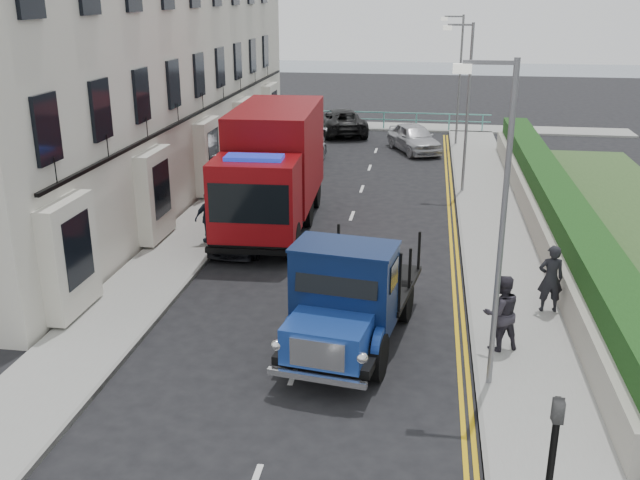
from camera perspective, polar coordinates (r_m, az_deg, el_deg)
The scene contains 23 objects.
ground at distance 18.18m, azimuth -0.86°, elevation -7.39°, with size 120.00×120.00×0.00m, color black.
pavement_west at distance 27.46m, azimuth -8.51°, elevation 1.91°, with size 2.40×38.00×0.12m, color gray.
pavement_east at distance 26.42m, azimuth 13.84°, elevation 0.85°, with size 2.60×38.00×0.12m, color gray.
promenade at distance 45.82m, azimuth 5.17°, elevation 9.03°, with size 30.00×2.50×0.12m, color gray.
sea_plane at distance 76.50m, azimuth 6.73°, elevation 13.04°, with size 120.00×120.00×0.00m, color slate.
terrace_west at distance 31.48m, azimuth -14.77°, elevation 16.88°, with size 6.31×30.20×14.25m.
garden_east at distance 26.44m, azimuth 18.10°, elevation 2.36°, with size 1.45×28.00×1.75m.
seafront_railing at distance 44.94m, azimuth 5.13°, elevation 9.50°, with size 13.00×0.08×1.11m.
lamp_near at distance 14.70m, azimuth 14.02°, elevation 2.24°, with size 1.23×0.18×7.00m.
lamp_mid at distance 30.34m, azimuth 11.54°, elevation 11.02°, with size 1.23×0.18×7.00m.
lamp_far at distance 40.26m, azimuth 10.96°, elevation 13.01°, with size 1.23×0.18×7.00m.
traffic_signal at distance 10.64m, azimuth 18.01°, elevation -16.71°, with size 0.16×0.20×3.10m.
bedford_lorry at distance 16.68m, azimuth 2.10°, elevation -5.16°, with size 3.08×6.03×2.74m.
red_lorry at distance 25.55m, azimuth -3.78°, elevation 5.91°, with size 3.07×8.24×4.26m.
parked_car_front at distance 24.11m, azimuth -5.84°, elevation 1.16°, with size 1.65×4.11×1.40m, color black.
parked_car_mid at distance 26.80m, azimuth -3.14°, elevation 3.09°, with size 1.48×4.25×1.40m, color #5C8CC6.
parked_car_rear at distance 35.38m, azimuth -1.84°, elevation 7.20°, with size 2.13×5.24×1.52m, color #B5B5BA.
seafront_car_left at distance 43.52m, azimuth 1.73°, elevation 9.48°, with size 2.51×5.44×1.51m, color black.
seafront_car_right at distance 38.78m, azimuth 7.53°, elevation 8.11°, with size 1.78×4.42×1.50m, color #B5B6BB.
pedestrian_east_near at distance 19.66m, azimuth 17.97°, elevation -2.94°, with size 0.67×0.44×1.84m, color black.
pedestrian_east_far at distance 17.29m, azimuth 14.29°, elevation -5.65°, with size 0.90×0.70×1.86m, color #2D2A33.
pedestrian_west_near at distance 24.20m, azimuth -8.86°, elevation 1.79°, with size 1.01×0.42×1.73m, color #1A2330.
pedestrian_west_far at distance 33.93m, azimuth -6.49°, elevation 7.11°, with size 0.94×0.61×1.91m, color #392E29.
Camera 1 is at (2.71, -16.02, 8.16)m, focal length 40.00 mm.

